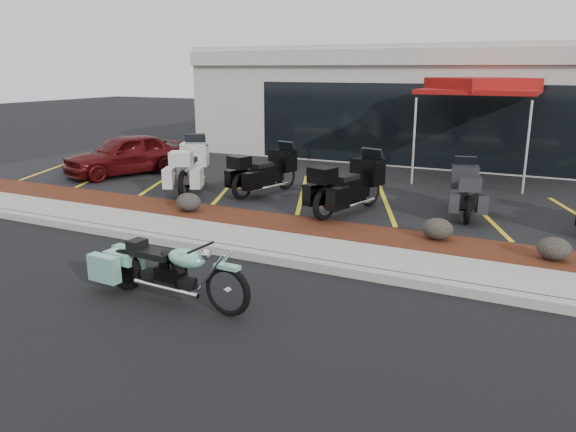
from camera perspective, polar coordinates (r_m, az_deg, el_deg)
The scene contains 17 objects.
ground at distance 8.76m, azimuth -0.96°, elevation -7.03°, with size 90.00×90.00×0.00m, color black.
curb at distance 9.49m, azimuth 1.55°, elevation -4.80°, with size 24.00×0.25×0.15m, color gray.
sidewalk at distance 10.10m, azimuth 3.22°, elevation -3.60°, with size 24.00×1.20×0.15m, color gray.
mulch_bed at distance 11.16m, azimuth 5.66°, elevation -1.83°, with size 24.00×1.20×0.16m, color #3C180D.
upper_lot at distance 16.19m, azimuth 12.53°, elevation 3.10°, with size 26.00×9.60×0.15m, color black.
dealership_building at distance 22.05m, azimuth 16.91°, elevation 10.92°, with size 18.00×8.16×4.00m.
boulder_left at distance 12.70m, azimuth -10.07°, elevation 1.40°, with size 0.58×0.49×0.41m, color black.
boulder_mid at distance 10.80m, azimuth 14.96°, elevation -1.28°, with size 0.57×0.48×0.41m, color black.
boulder_right at distance 10.32m, azimuth 25.43°, elevation -3.03°, with size 0.55×0.46×0.39m, color black.
hero_cruiser at distance 7.59m, azimuth -6.14°, elevation -6.83°, with size 2.70×0.68×0.95m, color #75B6A2, non-canonical shape.
touring_white at distance 15.46m, azimuth -9.33°, elevation 5.67°, with size 2.44×0.93×1.42m, color silver, non-canonical shape.
touring_black_front at distance 14.76m, azimuth -0.20°, elevation 5.16°, with size 2.20×0.84×1.28m, color black, non-canonical shape.
touring_black_mid at distance 13.02m, azimuth 8.40°, elevation 3.89°, with size 2.34×0.89×1.36m, color black, non-canonical shape.
touring_grey at distance 13.41m, azimuth 17.43°, elevation 3.32°, with size 2.06×0.79×1.20m, color #2B2B30, non-canonical shape.
parked_car at distance 17.56m, azimuth -16.22°, elevation 6.03°, with size 1.44×3.59×1.22m, color #470A0B.
traffic_cone at distance 16.20m, azimuth 8.15°, elevation 4.43°, with size 0.29×0.29×0.47m, color #FF2D08.
popup_canopy at distance 16.79m, azimuth 19.01°, elevation 12.24°, with size 3.47×3.47×2.85m.
Camera 1 is at (3.75, -7.22, 3.26)m, focal length 35.00 mm.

